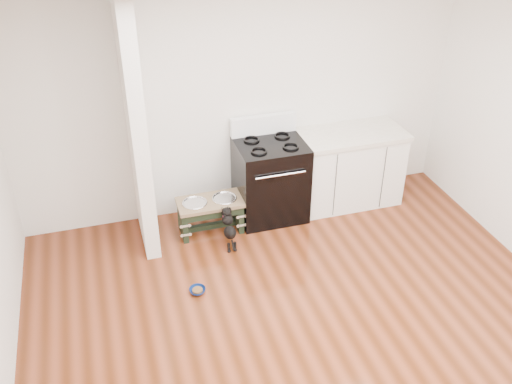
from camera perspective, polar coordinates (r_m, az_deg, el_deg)
The scene contains 8 objects.
ground at distance 5.13m, azimuth 6.33°, elevation -15.65°, with size 5.00×5.00×0.00m, color #4A200D.
room_shell at distance 4.09m, azimuth 7.66°, elevation -0.12°, with size 5.00×5.00×5.00m.
partition_wall at distance 5.78m, azimuth -11.92°, elevation 6.43°, with size 0.15×0.80×2.70m, color silver.
oven_range at distance 6.48m, azimuth 1.44°, elevation 1.36°, with size 0.76×0.69×1.14m.
cabinet_run at distance 6.84m, azimuth 9.23°, elevation 2.44°, with size 1.24×0.64×0.91m.
dog_feeder at distance 6.31m, azimuth -4.60°, elevation -1.78°, with size 0.72×0.38×0.41m.
puppy at distance 6.09m, azimuth -2.72°, elevation -3.55°, with size 0.13×0.37×0.44m.
floor_bowl at distance 5.65m, azimuth -5.87°, elevation -9.78°, with size 0.20×0.20×0.05m.
Camera 1 is at (-1.51, -3.13, 3.77)m, focal length 40.00 mm.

